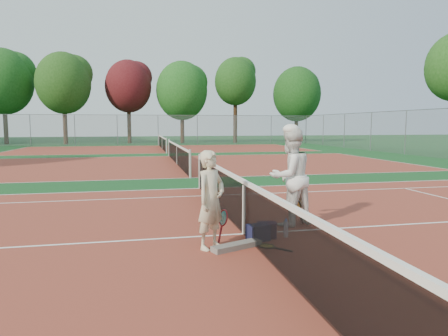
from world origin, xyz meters
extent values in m
plane|color=#103D19|center=(0.00, 0.00, 0.00)|extent=(130.00, 130.00, 0.00)
cube|color=maroon|center=(0.00, 0.00, 0.00)|extent=(23.77, 10.97, 0.01)
cube|color=maroon|center=(0.00, 13.50, 0.00)|extent=(23.77, 10.97, 0.01)
cube|color=maroon|center=(0.00, 27.00, 0.00)|extent=(23.77, 10.97, 0.01)
imported|color=beige|center=(-0.74, -0.71, 0.81)|extent=(0.70, 0.68, 1.62)
imported|color=white|center=(1.09, 0.48, 0.99)|extent=(1.16, 1.03, 1.98)
cube|color=black|center=(0.14, -0.46, 0.14)|extent=(0.41, 0.33, 0.29)
cube|color=black|center=(0.34, -0.31, 0.14)|extent=(0.40, 0.33, 0.28)
cube|color=#625D58|center=(-0.34, -0.83, 0.05)|extent=(0.91, 0.53, 0.09)
cylinder|color=silver|center=(0.69, -0.36, 0.15)|extent=(0.09, 0.09, 0.30)
cylinder|color=#382314|center=(-15.41, 38.30, 2.57)|extent=(0.44, 0.44, 5.14)
ellipsoid|color=#144513|center=(-15.41, 38.30, 6.43)|extent=(5.87, 5.87, 6.75)
cylinder|color=#382314|center=(-9.35, 36.94, 2.50)|extent=(0.44, 0.44, 5.01)
ellipsoid|color=#1B4212|center=(-9.35, 36.94, 6.26)|extent=(5.47, 5.47, 6.29)
cylinder|color=#382314|center=(-2.94, 38.22, 2.47)|extent=(0.44, 0.44, 4.95)
ellipsoid|color=#470F13|center=(-2.94, 38.22, 6.18)|extent=(4.95, 4.95, 5.70)
cylinder|color=#382314|center=(2.83, 37.64, 2.30)|extent=(0.44, 0.44, 4.61)
ellipsoid|color=#174E16|center=(2.83, 37.64, 5.76)|extent=(5.63, 5.63, 6.47)
cylinder|color=#382314|center=(8.75, 36.99, 2.73)|extent=(0.44, 0.44, 5.47)
ellipsoid|color=#174213|center=(8.75, 36.99, 6.83)|extent=(4.62, 4.62, 5.31)
cylinder|color=#382314|center=(16.03, 36.89, 2.22)|extent=(0.44, 0.44, 4.43)
ellipsoid|color=#133F12|center=(16.03, 36.89, 5.54)|extent=(5.47, 5.47, 6.29)
camera|label=1|loc=(-1.86, -7.02, 2.03)|focal=32.00mm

